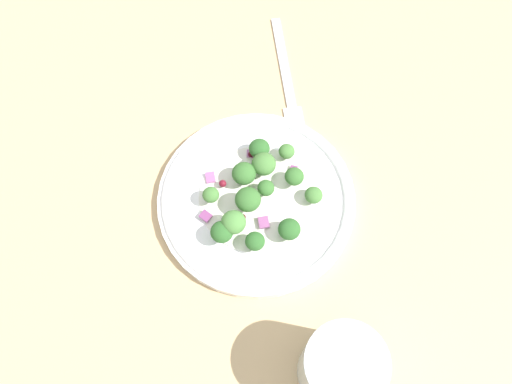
{
  "coord_description": "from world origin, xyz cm",
  "views": [
    {
      "loc": [
        -22.66,
        7.34,
        58.38
      ],
      "look_at": [
        0.11,
        -2.52,
        2.7
      ],
      "focal_mm": 37.01,
      "sensor_mm": 36.0,
      "label": 1
    }
  ],
  "objects_px": {
    "fork": "(287,79)",
    "water_glass": "(341,368)",
    "broccoli_floret_0": "(244,174)",
    "broccoli_floret_1": "(259,149)",
    "plate": "(256,198)",
    "broccoli_floret_2": "(248,200)"
  },
  "relations": [
    {
      "from": "plate",
      "to": "broccoli_floret_1",
      "type": "height_order",
      "value": "broccoli_floret_1"
    },
    {
      "from": "broccoli_floret_0",
      "to": "broccoli_floret_2",
      "type": "xyz_separation_m",
      "value": [
        -0.03,
        0.01,
        0.0
      ]
    },
    {
      "from": "broccoli_floret_0",
      "to": "broccoli_floret_2",
      "type": "distance_m",
      "value": 0.04
    },
    {
      "from": "broccoli_floret_1",
      "to": "fork",
      "type": "distance_m",
      "value": 0.13
    },
    {
      "from": "broccoli_floret_0",
      "to": "water_glass",
      "type": "height_order",
      "value": "water_glass"
    },
    {
      "from": "broccoli_floret_1",
      "to": "broccoli_floret_2",
      "type": "xyz_separation_m",
      "value": [
        -0.06,
        0.04,
        0.01
      ]
    },
    {
      "from": "broccoli_floret_0",
      "to": "water_glass",
      "type": "xyz_separation_m",
      "value": [
        -0.24,
        -0.0,
        0.01
      ]
    },
    {
      "from": "broccoli_floret_0",
      "to": "fork",
      "type": "distance_m",
      "value": 0.17
    },
    {
      "from": "broccoli_floret_0",
      "to": "broccoli_floret_1",
      "type": "relative_size",
      "value": 1.12
    },
    {
      "from": "broccoli_floret_0",
      "to": "broccoli_floret_2",
      "type": "height_order",
      "value": "broccoli_floret_2"
    },
    {
      "from": "broccoli_floret_1",
      "to": "water_glass",
      "type": "xyz_separation_m",
      "value": [
        -0.26,
        0.03,
        0.02
      ]
    },
    {
      "from": "broccoli_floret_2",
      "to": "fork",
      "type": "bearing_deg",
      "value": -38.23
    },
    {
      "from": "plate",
      "to": "broccoli_floret_2",
      "type": "relative_size",
      "value": 7.8
    },
    {
      "from": "broccoli_floret_2",
      "to": "water_glass",
      "type": "xyz_separation_m",
      "value": [
        -0.2,
        -0.01,
        0.01
      ]
    },
    {
      "from": "plate",
      "to": "broccoli_floret_0",
      "type": "height_order",
      "value": "broccoli_floret_0"
    },
    {
      "from": "broccoli_floret_0",
      "to": "broccoli_floret_1",
      "type": "xyz_separation_m",
      "value": [
        0.03,
        -0.03,
        -0.0
      ]
    },
    {
      "from": "fork",
      "to": "water_glass",
      "type": "xyz_separation_m",
      "value": [
        -0.36,
        0.11,
        0.04
      ]
    },
    {
      "from": "broccoli_floret_1",
      "to": "plate",
      "type": "bearing_deg",
      "value": 152.47
    },
    {
      "from": "water_glass",
      "to": "fork",
      "type": "bearing_deg",
      "value": -17.05
    },
    {
      "from": "broccoli_floret_1",
      "to": "broccoli_floret_2",
      "type": "relative_size",
      "value": 0.85
    },
    {
      "from": "broccoli_floret_0",
      "to": "fork",
      "type": "relative_size",
      "value": 0.16
    },
    {
      "from": "broccoli_floret_0",
      "to": "broccoli_floret_1",
      "type": "bearing_deg",
      "value": -50.65
    }
  ]
}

